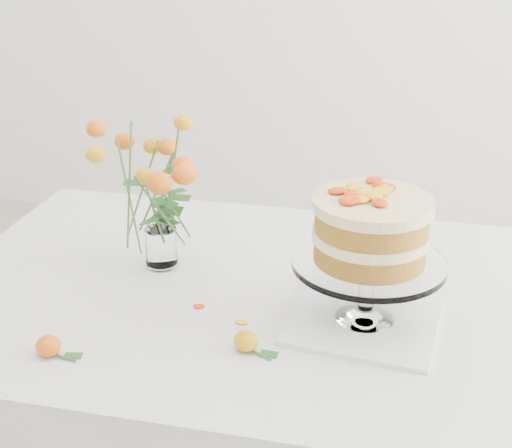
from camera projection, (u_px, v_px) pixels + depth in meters
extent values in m
cube|color=tan|center=(266.00, 301.00, 1.54)|extent=(1.40, 0.90, 0.04)
cylinder|color=tan|center=(90.00, 325.00, 2.15)|extent=(0.06, 0.06, 0.71)
cube|color=silver|center=(266.00, 291.00, 1.53)|extent=(1.42, 0.92, 0.01)
cube|color=silver|center=(300.00, 244.00, 1.98)|extent=(1.42, 0.01, 0.20)
cube|color=white|center=(364.00, 319.00, 1.41)|extent=(0.31, 0.31, 0.01)
cylinder|color=white|center=(367.00, 287.00, 1.38)|extent=(0.03, 0.03, 0.10)
cylinder|color=white|center=(369.00, 262.00, 1.36)|extent=(0.30, 0.30, 0.01)
cylinder|color=#A47925|center=(369.00, 249.00, 1.35)|extent=(0.22, 0.22, 0.04)
cylinder|color=#F7E39F|center=(371.00, 234.00, 1.34)|extent=(0.23, 0.23, 0.02)
cylinder|color=#A47925|center=(372.00, 219.00, 1.32)|extent=(0.22, 0.22, 0.04)
cylinder|color=#F7E39F|center=(373.00, 204.00, 1.31)|extent=(0.24, 0.24, 0.02)
cylinder|color=white|center=(162.00, 265.00, 1.63)|extent=(0.06, 0.06, 0.01)
cylinder|color=white|center=(161.00, 246.00, 1.61)|extent=(0.07, 0.07, 0.09)
ellipsoid|color=orange|center=(246.00, 341.00, 1.32)|extent=(0.05, 0.05, 0.04)
cylinder|color=#356026|center=(259.00, 355.00, 1.30)|extent=(0.05, 0.03, 0.00)
ellipsoid|color=#D5470A|center=(48.00, 346.00, 1.30)|extent=(0.05, 0.05, 0.04)
cylinder|color=#356026|center=(63.00, 358.00, 1.30)|extent=(0.05, 0.02, 0.00)
ellipsoid|color=#E6B40E|center=(199.00, 306.00, 1.46)|extent=(0.03, 0.02, 0.00)
ellipsoid|color=#E6B40E|center=(241.00, 322.00, 1.41)|extent=(0.03, 0.02, 0.00)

